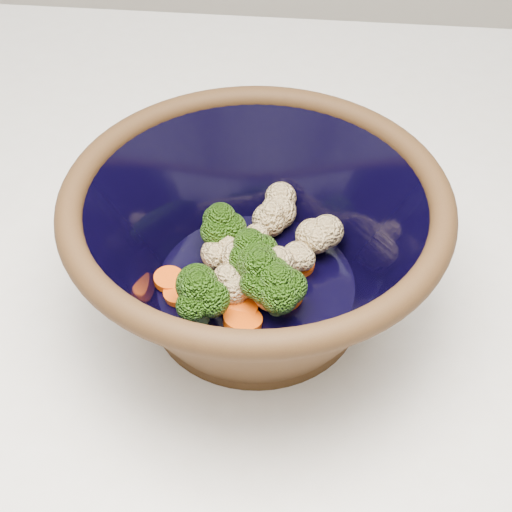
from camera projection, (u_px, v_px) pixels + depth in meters
mixing_bowl at (256, 245)px, 0.58m from camera, size 0.37×0.37×0.13m
vegetable_pile at (253, 260)px, 0.59m from camera, size 0.15×0.16×0.06m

